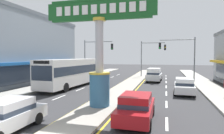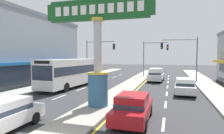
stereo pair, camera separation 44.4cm
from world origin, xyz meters
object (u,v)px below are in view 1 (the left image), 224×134
Objects in this scene: district_sign at (99,56)px; sedan_near_right_lane at (184,86)px; storefront_left at (11,48)px; suv_kerb_right at (154,75)px; traffic_light_left_side at (95,52)px; traffic_light_right_side at (181,52)px; bus_far_right_lane at (73,71)px; sedan_far_left_oncoming at (6,115)px; traffic_light_median_far at (150,53)px; sedan_mid_left_lane at (136,107)px.

district_sign is 9.68m from sedan_near_right_lane.
storefront_left is 4.91× the size of suv_kerb_right.
district_sign reaches higher than traffic_light_left_side.
storefront_left is at bearing -161.66° from traffic_light_right_side.
district_sign is at bearing -112.09° from traffic_light_right_side.
sedan_far_left_oncoming is (3.30, -13.50, -1.08)m from bus_far_right_lane.
traffic_light_left_side reaches higher than suv_kerb_right.
district_sign is at bearing -29.49° from storefront_left.
traffic_light_median_far is at bearing 29.66° from traffic_light_left_side.
traffic_light_median_far is (17.21, 12.63, -0.47)m from storefront_left.
bus_far_right_lane is at bearing 131.16° from sedan_mid_left_lane.
sedan_near_right_lane is 15.18m from sedan_far_left_oncoming.
district_sign is 1.80× the size of sedan_far_left_oncoming.
traffic_light_right_side is at bearing 18.34° from storefront_left.
storefront_left is 9.62m from bus_far_right_lane.
traffic_light_left_side is 1.41× the size of sedan_near_right_lane.
suv_kerb_right is (1.04, -5.66, -3.21)m from traffic_light_median_far.
suv_kerb_right is at bearing 20.93° from storefront_left.
bus_far_right_lane is 2.41× the size of suv_kerb_right.
sedan_far_left_oncoming is (-5.76, -3.14, 0.00)m from sedan_mid_left_lane.
storefront_left is at bearing 176.93° from bus_far_right_lane.
traffic_light_left_side and traffic_light_right_side have the same top height.
sedan_far_left_oncoming is (-9.05, -12.19, 0.00)m from sedan_near_right_lane.
sedan_near_right_lane is 9.39m from suv_kerb_right.
traffic_light_right_side is 15.01m from bus_far_right_lane.
sedan_near_right_lane is 12.47m from bus_far_right_lane.
sedan_mid_left_lane is at bearing -87.47° from traffic_light_median_far.
bus_far_right_lane reaches higher than suv_kerb_right.
traffic_light_median_far reaches higher than suv_kerb_right.
sedan_far_left_oncoming is 21.75m from suv_kerb_right.
traffic_light_right_side is at bearing 67.91° from district_sign.
sedan_mid_left_lane is (-3.59, -18.09, -3.46)m from traffic_light_right_side.
bus_far_right_lane reaches higher than sedan_near_right_lane.
sedan_near_right_lane is 1.02× the size of sedan_far_left_oncoming.
storefront_left is 21.59m from sedan_mid_left_lane.
sedan_far_left_oncoming is (12.49, -13.99, -3.88)m from storefront_left.
sedan_near_right_lane is (-0.29, -9.04, -3.46)m from traffic_light_right_side.
sedan_mid_left_lane is at bearing 28.61° from sedan_far_left_oncoming.
storefront_left is at bearing 150.51° from district_sign.
traffic_light_right_side is (21.84, 7.24, -0.42)m from storefront_left.
suv_kerb_right is at bearing 74.66° from sedan_far_left_oncoming.
traffic_light_left_side is 1.32× the size of suv_kerb_right.
bus_far_right_lane is (0.28, -8.40, -2.38)m from traffic_light_left_side.
sedan_near_right_lane is (6.18, 6.89, -2.85)m from district_sign.
sedan_near_right_lane is (12.64, -9.71, -3.46)m from traffic_light_left_side.
storefront_left is at bearing 175.21° from sedan_near_right_lane.
sedan_mid_left_lane is at bearing -110.02° from sedan_near_right_lane.
traffic_light_right_side reaches higher than sedan_far_left_oncoming.
sedan_near_right_lane is (4.34, -14.44, -3.41)m from traffic_light_median_far.
district_sign is at bearing -100.39° from suv_kerb_right.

